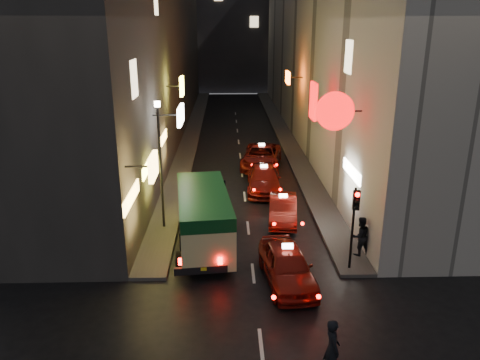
{
  "coord_description": "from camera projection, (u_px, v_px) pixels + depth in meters",
  "views": [
    {
      "loc": [
        -1.04,
        -8.48,
        9.74
      ],
      "look_at": [
        -0.41,
        13.0,
        2.54
      ],
      "focal_mm": 35.0,
      "sensor_mm": 36.0,
      "label": 1
    }
  ],
  "objects": [
    {
      "name": "taxi_near",
      "position": [
        287.0,
        262.0,
        18.29
      ],
      "size": [
        2.84,
        5.67,
        1.91
      ],
      "color": "maroon",
      "rests_on": "ground"
    },
    {
      "name": "minibus",
      "position": [
        204.0,
        213.0,
        20.92
      ],
      "size": [
        2.85,
        6.42,
        2.67
      ],
      "color": "#D5CE85",
      "rests_on": "ground"
    },
    {
      "name": "sidewalk_left",
      "position": [
        192.0,
        134.0,
        43.24
      ],
      "size": [
        1.5,
        52.0,
        0.15
      ],
      "primitive_type": "cube",
      "color": "#44413F",
      "rests_on": "ground"
    },
    {
      "name": "taxi_far",
      "position": [
        262.0,
        155.0,
        33.14
      ],
      "size": [
        3.25,
        6.05,
        2.0
      ],
      "color": "maroon",
      "rests_on": "ground"
    },
    {
      "name": "pedestrian_crossing",
      "position": [
        332.0,
        344.0,
        13.35
      ],
      "size": [
        0.54,
        0.75,
        2.09
      ],
      "primitive_type": "imported",
      "rotation": [
        0.0,
        0.0,
        1.72
      ],
      "color": "black",
      "rests_on": "ground"
    },
    {
      "name": "traffic_light",
      "position": [
        355.0,
        212.0,
        18.45
      ],
      "size": [
        0.26,
        0.43,
        3.5
      ],
      "color": "black",
      "rests_on": "sidewalk_right"
    },
    {
      "name": "pedestrian_sidewalk",
      "position": [
        360.0,
        234.0,
        20.15
      ],
      "size": [
        0.85,
        0.67,
        1.99
      ],
      "primitive_type": "imported",
      "rotation": [
        0.0,
        0.0,
        3.45
      ],
      "color": "black",
      "rests_on": "sidewalk_right"
    },
    {
      "name": "taxi_third",
      "position": [
        264.0,
        177.0,
        28.61
      ],
      "size": [
        2.44,
        5.4,
        1.85
      ],
      "color": "maroon",
      "rests_on": "ground"
    },
    {
      "name": "building_far",
      "position": [
        232.0,
        15.0,
        70.22
      ],
      "size": [
        30.0,
        10.0,
        22.0
      ],
      "primitive_type": "cube",
      "color": "#323237",
      "rests_on": "ground"
    },
    {
      "name": "lamp_post",
      "position": [
        160.0,
        157.0,
        22.18
      ],
      "size": [
        0.28,
        0.28,
        6.22
      ],
      "color": "black",
      "rests_on": "sidewalk_left"
    },
    {
      "name": "taxi_second",
      "position": [
        283.0,
        207.0,
        24.1
      ],
      "size": [
        2.48,
        4.96,
        1.69
      ],
      "color": "maroon",
      "rests_on": "ground"
    },
    {
      "name": "building_left",
      "position": [
        145.0,
        33.0,
        40.3
      ],
      "size": [
        7.59,
        52.0,
        18.0
      ],
      "color": "#363331",
      "rests_on": "ground"
    },
    {
      "name": "building_right",
      "position": [
        329.0,
        33.0,
        40.74
      ],
      "size": [
        8.07,
        52.0,
        18.0
      ],
      "color": "#B1ACA2",
      "rests_on": "ground"
    },
    {
      "name": "sidewalk_right",
      "position": [
        283.0,
        133.0,
        43.48
      ],
      "size": [
        1.5,
        52.0,
        0.15
      ],
      "primitive_type": "cube",
      "color": "#44413F",
      "rests_on": "ground"
    }
  ]
}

